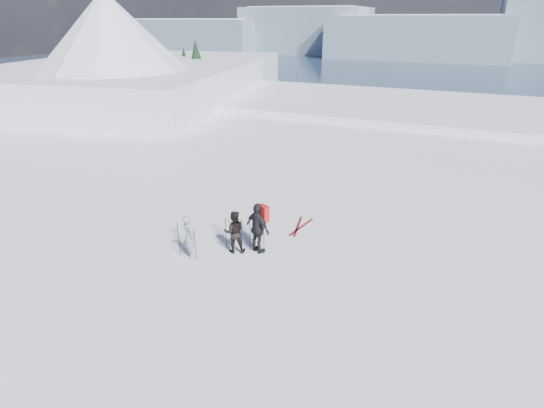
{
  "coord_description": "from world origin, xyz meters",
  "views": [
    {
      "loc": [
        3.67,
        -8.81,
        7.39
      ],
      "look_at": [
        -1.4,
        3.0,
        1.69
      ],
      "focal_mm": 28.0,
      "sensor_mm": 36.0,
      "label": 1
    }
  ],
  "objects_px": {
    "skier_dark": "(234,232)",
    "skier_grey": "(189,236)",
    "skier_pack": "(258,228)",
    "skis_loose": "(300,227)"
  },
  "relations": [
    {
      "from": "skier_grey",
      "to": "skier_pack",
      "type": "relative_size",
      "value": 0.84
    },
    {
      "from": "skier_grey",
      "to": "skis_loose",
      "type": "xyz_separation_m",
      "value": [
        2.65,
        3.47,
        -0.74
      ]
    },
    {
      "from": "skier_grey",
      "to": "skier_dark",
      "type": "bearing_deg",
      "value": -110.22
    },
    {
      "from": "skier_grey",
      "to": "skier_pack",
      "type": "distance_m",
      "value": 2.3
    },
    {
      "from": "skier_dark",
      "to": "skier_pack",
      "type": "relative_size",
      "value": 0.84
    },
    {
      "from": "skier_dark",
      "to": "skier_pack",
      "type": "distance_m",
      "value": 0.81
    },
    {
      "from": "skier_dark",
      "to": "skis_loose",
      "type": "distance_m",
      "value": 3.05
    },
    {
      "from": "skier_dark",
      "to": "skier_grey",
      "type": "bearing_deg",
      "value": 8.46
    },
    {
      "from": "skier_grey",
      "to": "skis_loose",
      "type": "relative_size",
      "value": 0.9
    },
    {
      "from": "skier_pack",
      "to": "skis_loose",
      "type": "height_order",
      "value": "skier_pack"
    }
  ]
}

